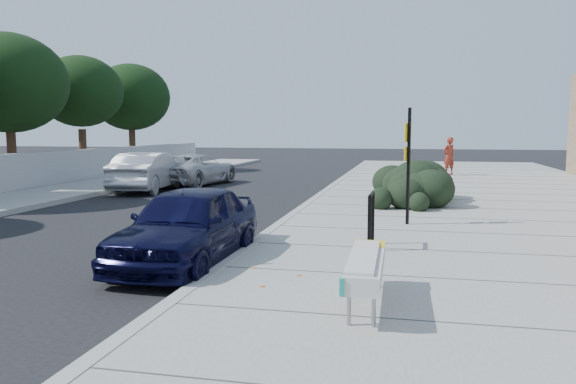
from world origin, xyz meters
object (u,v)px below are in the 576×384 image
at_px(bike_rack, 371,215).
at_px(sedan_navy, 188,225).
at_px(bench, 366,266).
at_px(suv_silver, 195,169).
at_px(wagon_silver, 148,172).
at_px(pedestrian, 449,156).
at_px(sign_post, 408,159).

bearing_deg(bike_rack, sedan_navy, -153.73).
height_order(bench, suv_silver, suv_silver).
distance_m(bike_rack, sedan_navy, 3.43).
height_order(bench, wagon_silver, wagon_silver).
relative_size(sedan_navy, pedestrian, 2.21).
bearing_deg(pedestrian, sedan_navy, 33.77).
bearing_deg(bench, pedestrian, 82.67).
xyz_separation_m(sign_post, suv_silver, (-8.98, 9.28, -1.03)).
relative_size(sedan_navy, suv_silver, 0.86).
bearing_deg(pedestrian, wagon_silver, -3.91).
xyz_separation_m(bench, suv_silver, (-8.50, 15.68, 0.01)).
bearing_deg(suv_silver, bike_rack, 131.87).
relative_size(wagon_silver, pedestrian, 2.47).
xyz_separation_m(bike_rack, wagon_silver, (-9.21, 9.47, -0.02)).
height_order(bike_rack, suv_silver, suv_silver).
bearing_deg(bench, bike_rack, 91.80).
distance_m(sign_post, wagon_silver, 11.93).
distance_m(bike_rack, wagon_silver, 13.21).
relative_size(sign_post, suv_silver, 0.57).
height_order(bench, sign_post, sign_post).
distance_m(bench, sedan_navy, 3.94).
height_order(bike_rack, sedan_navy, sedan_navy).
xyz_separation_m(bench, sedan_navy, (-3.30, 2.15, 0.04)).
bearing_deg(suv_silver, pedestrian, -144.18).
bearing_deg(sign_post, bike_rack, -83.62).
height_order(sign_post, wagon_silver, sign_post).
distance_m(sedan_navy, pedestrian, 20.27).
bearing_deg(wagon_silver, suv_silver, -114.65).
relative_size(sign_post, sedan_navy, 0.67).
height_order(sign_post, suv_silver, sign_post).
bearing_deg(sign_post, wagon_silver, 165.46).
bearing_deg(pedestrian, suv_silver, -11.39).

